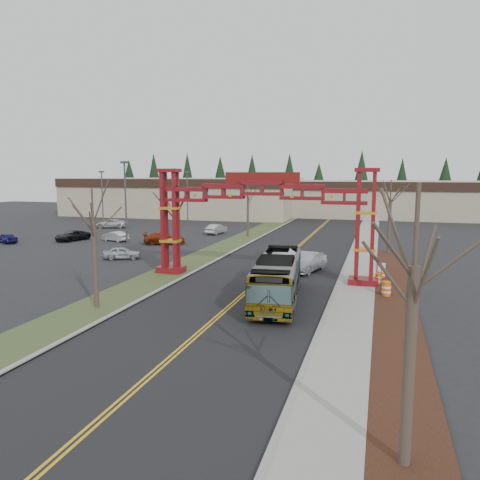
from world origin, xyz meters
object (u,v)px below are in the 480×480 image
at_px(parked_car_mid_b, 6,238).
at_px(parked_car_near_a, 122,253).
at_px(transit_bus, 277,278).
at_px(parked_car_near_b, 115,236).
at_px(retail_building_east, 386,199).
at_px(light_pole_far, 187,194).
at_px(barrel_south, 386,289).
at_px(bare_tree_median_near, 93,223).
at_px(parked_car_far_b, 111,224).
at_px(gateway_arch, 262,205).
at_px(bare_tree_median_far, 248,197).
at_px(bare_tree_median_mid, 176,208).
at_px(parked_car_near_c, 72,236).
at_px(silver_sedan, 307,262).
at_px(street_sign, 381,272).
at_px(parked_car_far_a, 216,229).
at_px(bare_tree_right_near, 414,268).
at_px(retail_building_west, 185,196).
at_px(barrel_mid, 378,279).
at_px(light_pole_mid, 102,195).
at_px(parked_car_mid_a, 164,238).
at_px(light_pole_near, 125,196).
at_px(bare_tree_right_far, 390,202).
at_px(barrel_north, 382,273).

bearing_deg(parked_car_mid_b, parked_car_near_a, 97.29).
bearing_deg(transit_bus, parked_car_near_b, 132.93).
height_order(retail_building_east, parked_car_near_b, retail_building_east).
bearing_deg(light_pole_far, barrel_south, -51.54).
bearing_deg(retail_building_east, bare_tree_median_near, -103.85).
distance_m(parked_car_near_a, parked_car_far_b, 28.47).
bearing_deg(gateway_arch, bare_tree_median_far, 108.29).
bearing_deg(bare_tree_median_mid, parked_car_near_c, 147.56).
height_order(silver_sedan, street_sign, street_sign).
relative_size(parked_car_far_a, bare_tree_right_near, 0.51).
xyz_separation_m(retail_building_west, retail_building_east, (40.00, 8.00, -0.25)).
height_order(parked_car_far_a, barrel_mid, parked_car_far_a).
bearing_deg(parked_car_far_b, light_pole_mid, -77.97).
bearing_deg(street_sign, transit_bus, -152.45).
xyz_separation_m(bare_tree_right_near, barrel_south, (-0.34, 19.63, -5.38)).
xyz_separation_m(parked_car_mid_a, street_sign, (25.20, -17.56, 0.95)).
bearing_deg(parked_car_near_b, silver_sedan, 82.84).
bearing_deg(gateway_arch, light_pole_near, 145.27).
bearing_deg(silver_sedan, light_pole_far, 142.24).
distance_m(bare_tree_median_far, light_pole_mid, 24.86).
xyz_separation_m(parked_car_near_a, bare_tree_right_far, (25.54, 10.75, 4.94)).
height_order(gateway_arch, retail_building_west, gateway_arch).
bearing_deg(light_pole_mid, parked_car_far_b, 24.81).
xyz_separation_m(parked_car_near_a, bare_tree_median_far, (7.54, 19.54, 4.72)).
bearing_deg(silver_sedan, barrel_north, 5.76).
xyz_separation_m(street_sign, barrel_south, (0.38, -0.44, -1.11)).
height_order(bare_tree_median_mid, bare_tree_median_far, bare_tree_median_mid).
relative_size(bare_tree_median_near, street_sign, 3.27).
bearing_deg(barrel_mid, street_sign, -87.05).
bearing_deg(retail_building_east, parked_car_mid_a, -118.91).
bearing_deg(barrel_south, barrel_north, 92.91).
relative_size(retail_building_east, silver_sedan, 7.52).
xyz_separation_m(parked_car_near_a, light_pole_mid, (-17.07, 23.06, 4.52)).
height_order(retail_building_west, bare_tree_median_near, bare_tree_median_near).
bearing_deg(barrel_south, parked_car_mid_a, 144.87).
xyz_separation_m(gateway_arch, barrel_north, (9.36, 2.99, -5.51)).
bearing_deg(light_pole_mid, barrel_north, -30.53).
distance_m(parked_car_near_c, street_sign, 41.36).
bearing_deg(bare_tree_right_near, parked_car_mid_b, 143.87).
bearing_deg(gateway_arch, parked_car_mid_b, 163.67).
xyz_separation_m(transit_bus, street_sign, (6.67, 3.48, 0.10)).
relative_size(bare_tree_median_near, barrel_north, 7.99).
relative_size(gateway_arch, light_pole_far, 2.05).
xyz_separation_m(retail_building_east, parked_car_near_c, (-38.48, -47.62, -2.88)).
distance_m(bare_tree_right_far, street_sign, 18.38).
xyz_separation_m(bare_tree_median_near, light_pole_mid, (-24.61, 38.78, -0.34)).
relative_size(light_pole_mid, light_pole_far, 1.00).
bearing_deg(parked_car_near_b, bare_tree_median_mid, 63.23).
distance_m(parked_car_near_b, bare_tree_median_far, 17.97).
height_order(transit_bus, bare_tree_median_far, bare_tree_median_far).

